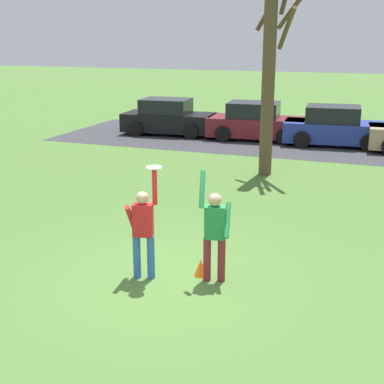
% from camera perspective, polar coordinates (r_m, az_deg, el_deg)
% --- Properties ---
extents(ground_plane, '(120.00, 120.00, 0.00)m').
position_cam_1_polar(ground_plane, '(10.01, -2.79, -9.12)').
color(ground_plane, '#4C7533').
extents(person_catcher, '(0.57, 0.48, 2.08)m').
position_cam_1_polar(person_catcher, '(9.70, -5.21, -3.74)').
color(person_catcher, '#3366B7').
rests_on(person_catcher, ground_plane).
extents(person_defender, '(0.61, 0.53, 2.04)m').
position_cam_1_polar(person_defender, '(9.55, 2.41, -4.03)').
color(person_defender, maroon).
rests_on(person_defender, ground_plane).
extents(frisbee_disc, '(0.27, 0.27, 0.02)m').
position_cam_1_polar(frisbee_disc, '(9.34, -4.03, 2.62)').
color(frisbee_disc, white).
rests_on(frisbee_disc, person_catcher).
extents(parked_car_black, '(4.24, 2.30, 1.59)m').
position_cam_1_polar(parked_car_black, '(24.44, -2.51, 7.83)').
color(parked_car_black, black).
rests_on(parked_car_black, ground_plane).
extents(parked_car_maroon, '(4.24, 2.30, 1.59)m').
position_cam_1_polar(parked_car_maroon, '(23.31, 6.78, 7.33)').
color(parked_car_maroon, maroon).
rests_on(parked_car_maroon, ground_plane).
extents(parked_car_blue, '(4.24, 2.30, 1.59)m').
position_cam_1_polar(parked_car_blue, '(22.62, 14.93, 6.63)').
color(parked_car_blue, '#233893').
rests_on(parked_car_blue, ground_plane).
extents(parking_strip, '(23.49, 6.40, 0.01)m').
position_cam_1_polar(parking_strip, '(22.70, 14.62, 4.82)').
color(parking_strip, '#38383D').
rests_on(parking_strip, ground_plane).
extents(bare_tree_tall, '(1.84, 1.52, 6.31)m').
position_cam_1_polar(bare_tree_tall, '(17.05, 8.32, 12.48)').
color(bare_tree_tall, brown).
rests_on(bare_tree_tall, ground_plane).
extents(field_cone_orange, '(0.26, 0.26, 0.32)m').
position_cam_1_polar(field_cone_orange, '(10.04, 0.94, -8.02)').
color(field_cone_orange, orange).
rests_on(field_cone_orange, ground_plane).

